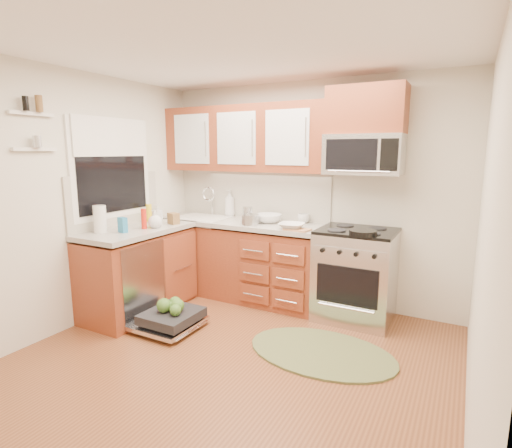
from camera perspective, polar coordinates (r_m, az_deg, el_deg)
The scene contains 37 objects.
floor at distance 3.50m, azimuth -4.26°, elevation -19.37°, with size 3.50×3.50×0.00m, color brown.
ceiling at distance 3.13m, azimuth -4.94°, elevation 24.50°, with size 3.50×3.50×0.00m, color white.
wall_back at distance 4.63m, azimuth 7.23°, elevation 4.30°, with size 3.50×0.04×2.50m, color beige.
wall_left at distance 4.28m, azimuth -24.74°, elevation 2.93°, with size 0.04×3.50×2.50m, color beige.
wall_right at distance 2.60m, azimuth 29.94°, elevation -1.74°, with size 0.04×3.50×2.50m, color beige.
base_cabinet_back at distance 4.83m, azimuth -2.37°, elevation -5.35°, with size 2.05×0.60×0.85m, color maroon.
base_cabinet_left at distance 4.56m, azimuth -16.36°, elevation -6.74°, with size 0.60×1.25×0.85m, color maroon.
countertop_back at distance 4.72m, azimuth -2.47°, elevation 0.19°, with size 2.07×0.64×0.05m, color #AFA7A0.
countertop_left at distance 4.44m, azimuth -16.58°, elevation -0.89°, with size 0.64×1.27×0.05m, color #AFA7A0.
backsplash_back at distance 4.93m, azimuth -0.75°, elevation 4.27°, with size 2.05×0.02×0.57m, color #B6B3A3.
backsplash_left at distance 4.60m, azimuth -19.40°, elevation 3.25°, with size 0.02×1.25×0.57m, color #B6B3A3.
upper_cabinets at distance 4.76m, azimuth -1.72°, elevation 12.07°, with size 2.05×0.35×0.75m, color maroon, non-canonical shape.
cabinet_over_mw at distance 4.26m, azimuth 15.52°, elevation 15.42°, with size 0.76×0.35×0.47m, color maroon.
range at distance 4.29m, azimuth 14.00°, elevation -7.02°, with size 0.76×0.64×0.95m, color silver, non-canonical shape.
microwave at distance 4.22m, azimuth 15.15°, elevation 9.56°, with size 0.76×0.38×0.40m, color silver, non-canonical shape.
sink at distance 5.00m, azimuth -7.76°, elevation -0.48°, with size 0.62×0.50×0.26m, color white, non-canonical shape.
dishwasher at distance 4.13m, azimuth -12.36°, elevation -13.15°, with size 0.70×0.60×0.20m, color silver, non-canonical shape.
window at distance 4.56m, azimuth -19.89°, elevation 7.45°, with size 0.03×1.05×1.05m, color white, non-canonical shape.
window_blind at distance 4.54m, azimuth -19.93°, elevation 11.61°, with size 0.02×0.96×0.40m, color white.
shelf_upper at distance 4.04m, azimuth -29.41°, elevation 13.58°, with size 0.04×0.40×0.03m, color white.
shelf_lower at distance 4.02m, azimuth -29.03°, elevation 9.33°, with size 0.04×0.40×0.03m, color white.
rug at distance 3.69m, azimuth 9.30°, elevation -17.63°, with size 1.30×0.84×0.02m, color #565E36, non-canonical shape.
skillet at distance 3.90m, azimuth 15.03°, elevation -1.20°, with size 0.26×0.26×0.05m, color black.
stock_pot at distance 4.41m, azimuth -0.94°, elevation 0.62°, with size 0.20×0.20×0.12m, color silver.
cutting_board at distance 4.15m, azimuth 5.92°, elevation -0.78°, with size 0.26×0.17×0.02m, color tan.
canister at distance 4.58m, azimuth -1.20°, elevation 1.35°, with size 0.11×0.11×0.18m, color silver.
paper_towel_roll at distance 4.30m, azimuth -21.40°, elevation 0.67°, with size 0.13×0.13×0.27m, color white.
mustard_bottle at distance 4.80m, azimuth -15.03°, elevation 1.55°, with size 0.06×0.06×0.20m, color yellow.
red_bottle at distance 4.36m, azimuth -15.73°, elevation 0.72°, with size 0.06×0.06×0.21m, color red.
wooden_box at distance 4.58m, azimuth -11.70°, elevation 0.77°, with size 0.12×0.09×0.12m, color brown.
blue_carton at distance 4.23m, azimuth -18.51°, elevation -0.13°, with size 0.10×0.06×0.15m, color teal.
bowl_a at distance 4.20m, azimuth 5.11°, elevation -0.31°, with size 0.27×0.27×0.07m, color #999999.
bowl_b at distance 4.58m, azimuth 1.76°, elevation 0.80°, with size 0.31×0.31×0.10m, color #999999.
cup at distance 4.57m, azimuth 6.80°, elevation 0.80°, with size 0.14×0.14×0.11m, color #999999.
soap_bottle_a at distance 5.03m, azimuth -3.79°, elevation 3.01°, with size 0.13×0.13×0.33m, color #999999.
soap_bottle_b at distance 4.92m, azimuth -13.86°, elevation 1.69°, with size 0.08×0.08×0.18m, color #999999.
soap_bottle_c at distance 4.39m, azimuth -14.24°, elevation 0.69°, with size 0.15×0.15×0.19m, color #999999.
Camera 1 is at (1.65, -2.55, 1.73)m, focal length 28.00 mm.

